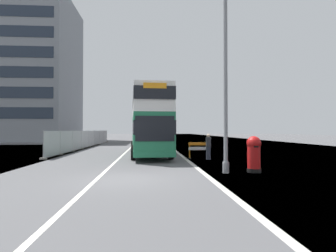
% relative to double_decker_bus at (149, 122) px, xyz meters
% --- Properties ---
extents(ground, '(140.00, 280.00, 0.10)m').
position_rel_double_decker_bus_xyz_m(ground, '(-0.22, -10.47, -2.62)').
color(ground, '#4C4C4F').
extents(double_decker_bus, '(3.25, 11.28, 4.84)m').
position_rel_double_decker_bus_xyz_m(double_decker_bus, '(0.00, 0.00, 0.00)').
color(double_decker_bus, '#1E6B47').
rests_on(double_decker_bus, ground).
extents(lamppost_foreground, '(0.29, 0.70, 9.53)m').
position_rel_double_decker_bus_xyz_m(lamppost_foreground, '(3.47, -9.29, 1.95)').
color(lamppost_foreground, gray).
rests_on(lamppost_foreground, ground).
extents(red_pillar_postbox, '(0.65, 0.65, 1.66)m').
position_rel_double_decker_bus_xyz_m(red_pillar_postbox, '(4.83, -9.13, -1.67)').
color(red_pillar_postbox, black).
rests_on(red_pillar_postbox, ground).
extents(roadworks_barrier, '(1.41, 0.46, 1.10)m').
position_rel_double_decker_bus_xyz_m(roadworks_barrier, '(3.39, -2.90, -1.90)').
color(roadworks_barrier, orange).
rests_on(roadworks_barrier, ground).
extents(construction_site_fence, '(0.44, 27.40, 1.92)m').
position_rel_double_decker_bus_xyz_m(construction_site_fence, '(-6.92, 10.79, -1.65)').
color(construction_site_fence, '#A8AAAD').
rests_on(construction_site_fence, ground).
extents(car_oncoming_near, '(2.01, 4.38, 2.25)m').
position_rel_double_decker_bus_xyz_m(car_oncoming_near, '(-0.39, 18.67, -1.53)').
color(car_oncoming_near, black).
rests_on(car_oncoming_near, ground).
extents(car_receding_mid, '(2.07, 4.12, 2.28)m').
position_rel_double_decker_bus_xyz_m(car_receding_mid, '(-0.27, 26.94, -1.51)').
color(car_receding_mid, maroon).
rests_on(car_receding_mid, ground).
extents(car_receding_far, '(2.07, 4.45, 2.27)m').
position_rel_double_decker_bus_xyz_m(car_receding_far, '(0.36, 33.02, -1.51)').
color(car_receding_far, navy).
rests_on(car_receding_far, ground).
extents(bare_tree_far_verge_near, '(3.02, 2.41, 4.03)m').
position_rel_double_decker_bus_xyz_m(bare_tree_far_verge_near, '(-15.49, 29.41, -0.44)').
color(bare_tree_far_verge_near, '#4C3D2D').
rests_on(bare_tree_far_verge_near, ground).
extents(pedestrian_at_kerb, '(0.34, 0.34, 1.69)m').
position_rel_double_decker_bus_xyz_m(pedestrian_at_kerb, '(3.91, -3.59, -1.73)').
color(pedestrian_at_kerb, '#2D3342').
rests_on(pedestrian_at_kerb, ground).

